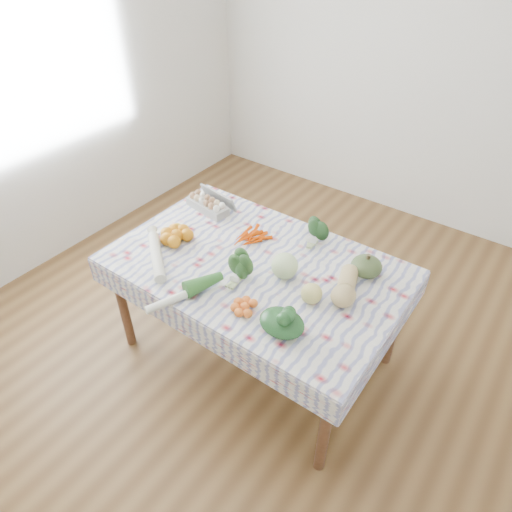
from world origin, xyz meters
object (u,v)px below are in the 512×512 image
kabocha_squash (366,266)px  cabbage (285,266)px  dining_table (256,275)px  egg_carton (207,205)px  grapefruit (312,294)px  butternut_squash (346,285)px

kabocha_squash → cabbage: size_ratio=1.17×
dining_table → egg_carton: 0.67m
cabbage → dining_table: bearing=-178.1°
kabocha_squash → grapefruit: size_ratio=1.55×
cabbage → grapefruit: size_ratio=1.33×
dining_table → grapefruit: size_ratio=14.37×
dining_table → kabocha_squash: 0.63m
dining_table → cabbage: cabbage is taller
butternut_squash → egg_carton: bearing=152.5°
butternut_squash → grapefruit: bearing=-145.1°
cabbage → grapefruit: (0.22, -0.09, -0.02)m
dining_table → egg_carton: bearing=155.6°
kabocha_squash → butternut_squash: size_ratio=0.62×
dining_table → cabbage: (0.19, 0.01, 0.16)m
cabbage → butternut_squash: size_ratio=0.54×
kabocha_squash → butternut_squash: butternut_squash is taller
grapefruit → dining_table: bearing=168.9°
egg_carton → butternut_squash: size_ratio=1.13×
egg_carton → cabbage: size_ratio=2.11×
dining_table → butternut_squash: (0.53, 0.07, 0.15)m
kabocha_squash → cabbage: (-0.36, -0.28, 0.02)m
dining_table → grapefruit: bearing=-11.1°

